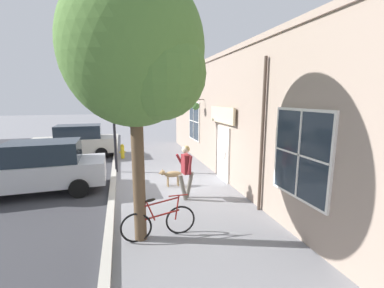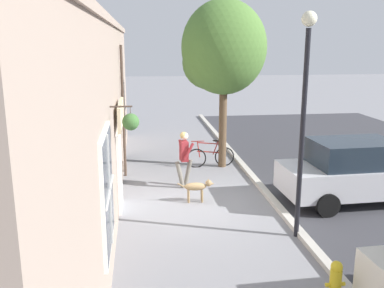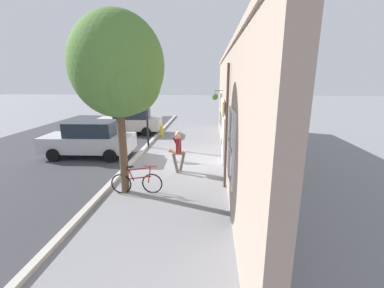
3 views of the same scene
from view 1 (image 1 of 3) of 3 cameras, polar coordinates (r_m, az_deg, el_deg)
name	(u,v)px [view 1 (image 1 of 3)]	position (r m, az deg, el deg)	size (l,w,h in m)	color
ground_plane	(169,185)	(9.68, -5.16, -9.03)	(90.00, 90.00, 0.00)	gray
storefront_facade	(229,118)	(9.85, 8.20, 5.82)	(0.95, 18.00, 4.89)	gray
pedestrian_walking	(186,167)	(8.08, -1.35, -5.12)	(0.58, 0.55, 1.73)	#6B665B
dog_on_leash	(171,175)	(9.42, -4.64, -6.78)	(1.03, 0.26, 0.65)	#997A51
street_tree_by_curb	(139,55)	(5.53, -11.67, 18.90)	(2.88, 2.60, 5.75)	brown
leaning_bicycle	(159,222)	(6.20, -7.33, -16.76)	(1.74, 0.16, 1.00)	black
parked_car_nearest_curb	(76,141)	(15.13, -24.32, 0.55)	(4.36, 2.06, 1.75)	beige
parked_car_mid_block	(40,168)	(10.04, -30.78, -4.51)	(4.36, 2.06, 1.75)	#B7B7BC
street_lamp	(113,97)	(11.29, -17.22, 10.03)	(0.32, 0.32, 4.97)	black
fire_hydrant	(122,151)	(14.12, -15.21, -1.52)	(0.34, 0.20, 0.77)	gold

